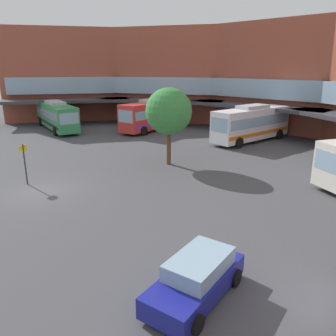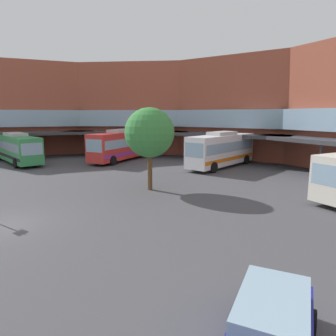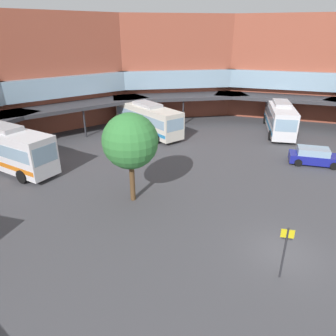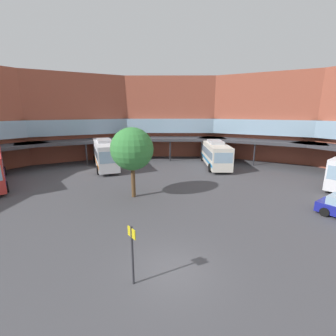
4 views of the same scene
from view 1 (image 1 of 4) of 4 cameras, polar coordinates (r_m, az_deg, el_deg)
The scene contains 8 objects.
ground_plane at distance 23.80m, azimuth -20.61°, elevation -3.68°, with size 114.34×114.34×0.00m, color #47474C.
station_building at distance 28.47m, azimuth 19.83°, elevation 12.68°, with size 71.79×41.04×13.09m.
bus_0 at distance 43.46m, azimuth -2.35°, elevation 9.05°, with size 8.41×10.24×3.94m.
bus_3 at distance 37.73m, azimuth 13.91°, elevation 7.35°, with size 6.01×10.55×3.91m.
bus_5 at distance 45.92m, azimuth -18.32°, elevation 8.45°, with size 12.00×5.04×3.62m.
parked_car at distance 12.58m, azimuth 4.86°, elevation -18.03°, with size 4.07×4.60×1.53m.
plaza_tree at distance 27.44m, azimuth 0.13°, elevation 9.51°, with size 3.76×3.76×6.29m.
stop_sign_post at distance 25.00m, azimuth -23.05°, elevation 1.19°, with size 0.41×0.49×2.86m.
Camera 1 is at (22.40, 1.28, 7.93)m, focal length 36.12 mm.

